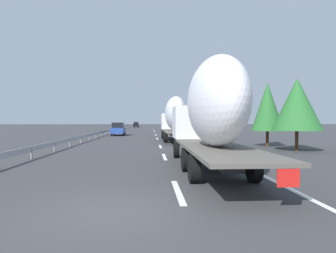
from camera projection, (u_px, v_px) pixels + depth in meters
The scene contains 20 objects.
ground_plane at pixel (144, 134), 47.09m from camera, with size 260.00×260.00×0.00m, color #38383A.
lane_stripe_0 at pixel (178, 191), 9.27m from camera, with size 3.20×0.20×0.01m, color white.
lane_stripe_1 at pixel (164, 157), 18.10m from camera, with size 3.20×0.20×0.01m, color white.
lane_stripe_2 at pixel (160, 146), 25.28m from camera, with size 3.20×0.20×0.01m, color white.
lane_stripe_3 at pixel (157, 139), 36.10m from camera, with size 3.20×0.20×0.01m, color white.
lane_stripe_4 at pixel (156, 135), 45.29m from camera, with size 3.20×0.20×0.01m, color white.
lane_stripe_5 at pixel (154, 132), 59.24m from camera, with size 3.20×0.20×0.01m, color white.
lane_stripe_6 at pixel (154, 130), 66.91m from camera, with size 3.20×0.20×0.01m, color white.
lane_stripe_7 at pixel (154, 129), 75.36m from camera, with size 3.20×0.20×0.01m, color white.
lane_stripe_8 at pixel (154, 129), 74.72m from camera, with size 3.20×0.20×0.01m, color white.
edge_line_right at pixel (176, 133), 52.41m from camera, with size 110.00×0.20×0.01m, color white.
truck_lead at pixel (175, 117), 31.93m from camera, with size 13.85×2.55×4.78m.
truck_trailing at pixel (210, 112), 13.06m from camera, with size 13.16×2.55×4.83m.
car_black_suv at pixel (136, 125), 96.60m from camera, with size 4.45×1.75×1.77m.
car_blue_sedan at pixel (118, 129), 43.91m from camera, with size 4.72×1.82×1.94m.
road_sign at pixel (180, 121), 55.91m from camera, with size 0.10×0.90×3.06m.
tree_0 at pixel (267, 107), 25.49m from camera, with size 2.75×2.75×5.55m.
tree_1 at pixel (297, 104), 21.53m from camera, with size 3.60×3.60×5.36m.
tree_2 at pixel (197, 113), 57.45m from camera, with size 3.08×3.08×6.17m.
guardrail_median at pixel (109, 130), 49.70m from camera, with size 94.00×0.10×0.76m.
Camera 1 is at (-7.19, -0.92, 2.25)m, focal length 31.37 mm.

